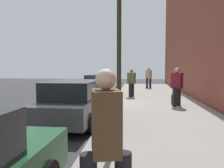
{
  "coord_description": "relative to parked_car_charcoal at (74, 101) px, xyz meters",
  "views": [
    {
      "loc": [
        -12.4,
        -2.17,
        1.99
      ],
      "look_at": [
        1.65,
        -0.79,
        0.99
      ],
      "focal_mm": 38.04,
      "sensor_mm": 36.0,
      "label": 1
    }
  ],
  "objects": [
    {
      "name": "pedestrian_burgundy_coat",
      "position": [
        3.11,
        -4.14,
        0.36
      ],
      "size": [
        0.55,
        0.58,
        1.82
      ],
      "color": "black",
      "rests_on": "sidewalk"
    },
    {
      "name": "parked_car_silver",
      "position": [
        6.94,
        0.07,
        -0.0
      ],
      "size": [
        4.62,
        1.92,
        1.51
      ],
      "color": "black",
      "rests_on": "ground"
    },
    {
      "name": "sidewalk",
      "position": [
        4.09,
        -3.31,
        -0.68
      ],
      "size": [
        28.0,
        4.6,
        0.15
      ],
      "primitive_type": "cube",
      "color": "gray",
      "rests_on": "ground"
    },
    {
      "name": "traffic_light_pole",
      "position": [
        -2.0,
        -1.75,
        2.52
      ],
      "size": [
        0.35,
        0.26,
        4.66
      ],
      "color": "#2D2D19",
      "rests_on": "sidewalk"
    },
    {
      "name": "pedestrian_brown_coat",
      "position": [
        -5.67,
        -1.85,
        0.36
      ],
      "size": [
        0.55,
        0.59,
        1.83
      ],
      "color": "black",
      "rests_on": "sidewalk"
    },
    {
      "name": "pedestrian_tan_coat",
      "position": [
        12.94,
        -3.37,
        0.36
      ],
      "size": [
        0.57,
        0.56,
        1.82
      ],
      "color": "black",
      "rests_on": "sidewalk"
    },
    {
      "name": "lane_stripe_centre",
      "position": [
        4.09,
        3.19,
        -0.76
      ],
      "size": [
        28.0,
        0.14,
        0.01
      ],
      "primitive_type": "cube",
      "color": "gold",
      "rests_on": "ground"
    },
    {
      "name": "parked_car_charcoal",
      "position": [
        0.0,
        0.0,
        0.0
      ],
      "size": [
        4.78,
        1.99,
        1.51
      ],
      "color": "black",
      "rests_on": "ground"
    },
    {
      "name": "ground_plane",
      "position": [
        4.09,
        -0.01,
        -0.76
      ],
      "size": [
        56.0,
        56.0,
        0.0
      ],
      "primitive_type": "plane",
      "color": "#333335"
    },
    {
      "name": "rolling_suitcase",
      "position": [
        3.52,
        -4.08,
        -0.36
      ],
      "size": [
        0.34,
        0.22,
        0.85
      ],
      "color": "#471E19",
      "rests_on": "sidewalk"
    },
    {
      "name": "pedestrian_olive_coat",
      "position": [
        6.47,
        -1.95,
        0.31
      ],
      "size": [
        0.54,
        0.54,
        1.73
      ],
      "color": "black",
      "rests_on": "sidewalk"
    }
  ]
}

